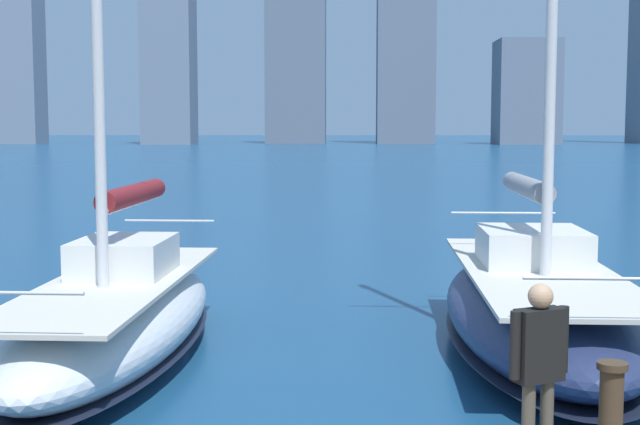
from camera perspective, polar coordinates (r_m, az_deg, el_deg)
name	(u,v)px	position (r m, az deg, el deg)	size (l,w,h in m)	color
city_skyline	(371,34)	(166.34, 3.27, 11.37)	(167.10, 22.29, 51.40)	slate
sailboat_grey	(536,305)	(14.03, 13.68, -5.78)	(2.86, 8.16, 12.19)	navy
sailboat_maroon	(117,314)	(13.56, -12.87, -6.35)	(2.45, 7.96, 10.31)	silver
person_black_shirt	(539,358)	(7.78, 13.84, -9.00)	(0.53, 0.35, 1.58)	#4C473D
mooring_post	(611,413)	(8.08, 18.12, -12.09)	(0.26, 0.26, 0.91)	#423323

